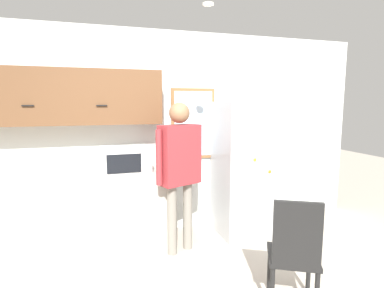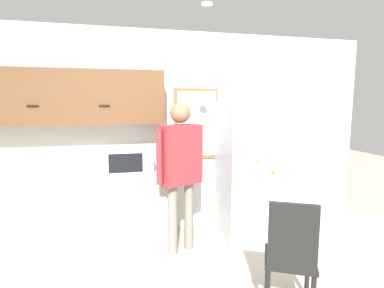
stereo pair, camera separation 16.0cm
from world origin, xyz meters
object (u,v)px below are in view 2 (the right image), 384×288
object	(u,v)px
refrigerator	(249,169)
chair	(291,253)
microwave	(129,160)
person	(181,162)

from	to	relation	value
refrigerator	chair	world-z (taller)	refrigerator
microwave	person	bearing A→B (deg)	-32.19
person	refrigerator	bearing A→B (deg)	-4.41
chair	person	bearing A→B (deg)	-35.19
microwave	person	size ratio (longest dim) A/B	0.31
person	chair	xyz separation A→B (m)	(0.66, -1.28, -0.55)
person	microwave	bearing A→B (deg)	126.83
microwave	refrigerator	bearing A→B (deg)	-2.26
microwave	chair	size ratio (longest dim) A/B	0.56
microwave	chair	world-z (taller)	microwave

